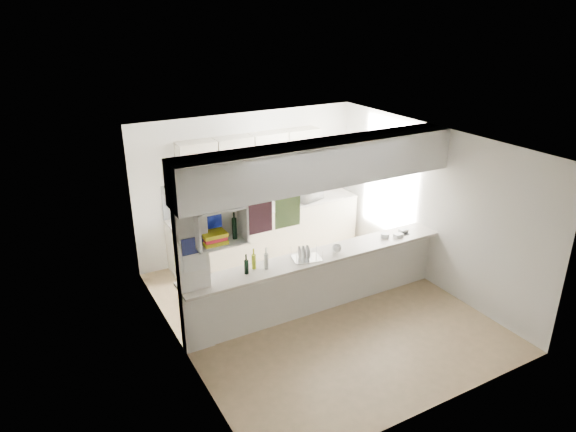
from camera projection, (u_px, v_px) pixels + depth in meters
floor at (318, 309)px, 7.81m from camera, size 4.80×4.80×0.00m
ceiling at (322, 142)px, 6.83m from camera, size 4.80×4.80×0.00m
wall_back at (249, 184)px, 9.27m from camera, size 4.20×0.00×4.20m
wall_left at (177, 264)px, 6.38m from camera, size 0.00×4.80×4.80m
wall_right at (430, 206)px, 8.27m from camera, size 0.00×4.80×4.80m
servery_partition at (310, 210)px, 7.11m from camera, size 4.20×0.50×2.60m
cubby_shelf at (217, 228)px, 6.41m from camera, size 0.65×0.35×0.50m
kitchen_run at (263, 212)px, 9.31m from camera, size 3.60×0.63×2.24m
microwave at (308, 193)px, 9.56m from camera, size 0.59×0.48×0.29m
bowl at (310, 184)px, 9.47m from camera, size 0.24×0.24×0.06m
dish_rack at (306, 253)px, 7.32m from camera, size 0.46×0.39×0.22m
cup at (337, 249)px, 7.51m from camera, size 0.17×0.17×0.11m
wine_bottles at (256, 263)px, 7.00m from camera, size 0.36×0.14×0.32m
plastic_tubs at (394, 234)px, 8.08m from camera, size 0.51×0.21×0.07m
utensil_jar at (235, 208)px, 9.00m from camera, size 0.11×0.11×0.15m
knife_block at (263, 201)px, 9.27m from camera, size 0.11×0.09×0.20m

